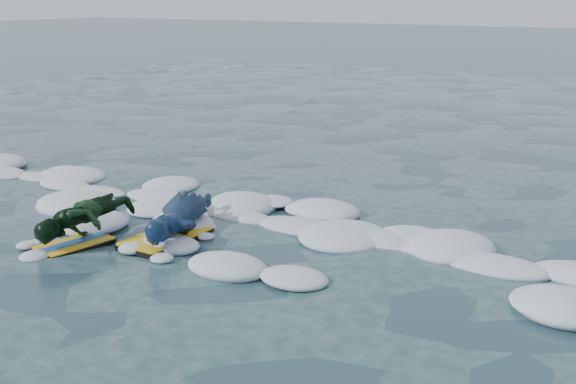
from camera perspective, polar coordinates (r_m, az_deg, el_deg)
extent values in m
plane|color=#1C3343|center=(8.63, -8.08, -4.81)|extent=(120.00, 120.00, 0.00)
cube|color=black|center=(9.04, -9.60, -3.67)|extent=(0.70, 1.19, 0.06)
cube|color=yellow|center=(9.03, -9.61, -3.43)|extent=(0.67, 1.17, 0.02)
imported|color=navy|center=(9.15, -8.67, -1.94)|extent=(1.21, 1.86, 0.42)
cube|color=black|center=(9.09, -16.52, -4.06)|extent=(0.66, 0.98, 0.04)
cube|color=yellow|center=(9.08, -16.54, -3.87)|extent=(0.64, 0.95, 0.02)
cube|color=#1650AA|center=(9.07, -16.54, -3.81)|extent=(0.33, 0.87, 0.01)
imported|color=#0E3511|center=(9.14, -15.75, -2.21)|extent=(0.73, 1.38, 0.51)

